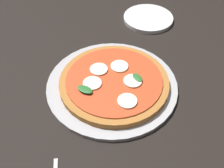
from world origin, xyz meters
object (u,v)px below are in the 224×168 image
object	(u,v)px
serving_tray	(112,85)
pizza	(114,82)
plate_white	(148,18)
dining_table	(113,83)

from	to	relation	value
serving_tray	pizza	distance (m)	0.02
pizza	plate_white	size ratio (longest dim) A/B	1.67
serving_tray	pizza	xyz separation A→B (m)	(0.00, 0.00, 0.02)
dining_table	pizza	xyz separation A→B (m)	(0.10, -0.02, 0.11)
dining_table	pizza	distance (m)	0.15
dining_table	serving_tray	distance (m)	0.14
dining_table	plate_white	size ratio (longest dim) A/B	7.08
serving_tray	dining_table	bearing A→B (deg)	167.01
pizza	serving_tray	bearing A→B (deg)	-130.87
dining_table	plate_white	world-z (taller)	plate_white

